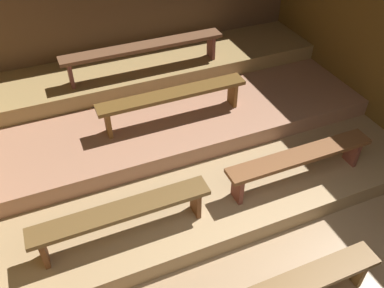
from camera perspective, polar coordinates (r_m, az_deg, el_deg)
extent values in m
cube|color=#9A7B58|center=(5.33, -0.32, -4.73)|extent=(6.33, 5.64, 0.08)
cube|color=brown|center=(6.59, -9.04, 17.93)|extent=(6.33, 0.06, 2.57)
cube|color=#A1825A|center=(5.63, -2.61, 0.25)|extent=(5.53, 3.68, 0.23)
cube|color=#A57458|center=(5.95, -4.77, 5.42)|extent=(5.53, 2.47, 0.23)
cube|color=#A0824F|center=(6.39, -6.97, 10.36)|extent=(5.53, 1.08, 0.23)
cube|color=brown|center=(3.97, 13.97, -18.80)|extent=(1.82, 0.26, 0.05)
cube|color=brown|center=(4.51, 22.14, -15.96)|extent=(0.05, 0.21, 0.36)
cube|color=brown|center=(4.13, -9.91, -9.25)|extent=(1.85, 0.26, 0.05)
cube|color=brown|center=(4.29, -20.25, -13.80)|extent=(0.05, 0.21, 0.36)
cube|color=brown|center=(4.43, 0.51, -8.05)|extent=(0.05, 0.21, 0.36)
cube|color=brown|center=(4.82, 15.08, -1.58)|extent=(1.85, 0.26, 0.05)
cube|color=brown|center=(4.60, 6.44, -6.14)|extent=(0.05, 0.21, 0.36)
cube|color=brown|center=(5.41, 21.65, -0.95)|extent=(0.05, 0.21, 0.36)
cube|color=brown|center=(5.26, -2.72, 7.04)|extent=(2.00, 0.26, 0.05)
cube|color=brown|center=(5.20, -11.78, 2.94)|extent=(0.05, 0.21, 0.36)
cube|color=brown|center=(5.69, 5.74, 7.16)|extent=(0.05, 0.21, 0.36)
cube|color=brown|center=(5.95, -6.86, 13.50)|extent=(2.38, 0.26, 0.05)
cube|color=brown|center=(5.88, -16.78, 9.42)|extent=(0.05, 0.21, 0.36)
cube|color=brown|center=(6.38, 2.70, 13.58)|extent=(0.05, 0.21, 0.36)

